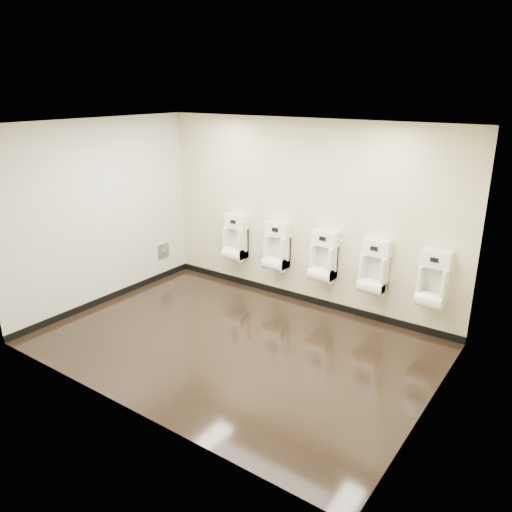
% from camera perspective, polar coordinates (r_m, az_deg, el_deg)
% --- Properties ---
extents(ground, '(5.00, 3.50, 0.00)m').
position_cam_1_polar(ground, '(6.69, -2.50, -9.97)').
color(ground, black).
rests_on(ground, ground).
extents(ceiling, '(5.00, 3.50, 0.00)m').
position_cam_1_polar(ceiling, '(5.88, -2.90, 14.70)').
color(ceiling, silver).
extents(back_wall, '(5.00, 0.02, 2.80)m').
position_cam_1_polar(back_wall, '(7.54, 5.52, 4.79)').
color(back_wall, beige).
rests_on(back_wall, ground).
extents(front_wall, '(5.00, 0.02, 2.80)m').
position_cam_1_polar(front_wall, '(4.96, -15.19, -3.43)').
color(front_wall, beige).
rests_on(front_wall, ground).
extents(left_wall, '(0.02, 3.50, 2.80)m').
position_cam_1_polar(left_wall, '(7.87, -17.26, 4.62)').
color(left_wall, beige).
rests_on(left_wall, ground).
extents(right_wall, '(0.02, 3.50, 2.80)m').
position_cam_1_polar(right_wall, '(5.09, 20.21, -3.39)').
color(right_wall, beige).
rests_on(right_wall, ground).
extents(tile_overlay_left, '(0.01, 3.50, 2.80)m').
position_cam_1_polar(tile_overlay_left, '(7.87, -17.23, 4.61)').
color(tile_overlay_left, silver).
rests_on(tile_overlay_left, ground).
extents(skirting_back, '(5.00, 0.02, 0.10)m').
position_cam_1_polar(skirting_back, '(7.97, 5.17, -4.69)').
color(skirting_back, black).
rests_on(skirting_back, ground).
extents(skirting_left, '(0.02, 3.50, 0.10)m').
position_cam_1_polar(skirting_left, '(8.28, -16.30, -4.47)').
color(skirting_left, black).
rests_on(skirting_left, ground).
extents(access_panel, '(0.04, 0.25, 0.25)m').
position_cam_1_polar(access_panel, '(8.85, -10.55, 0.62)').
color(access_panel, '#9E9EA3').
rests_on(access_panel, left_wall).
extents(urinal_0, '(0.40, 0.30, 0.75)m').
position_cam_1_polar(urinal_0, '(8.25, -2.37, 1.72)').
color(urinal_0, white).
rests_on(urinal_0, back_wall).
extents(urinal_1, '(0.40, 0.30, 0.75)m').
position_cam_1_polar(urinal_1, '(7.80, 2.38, 0.70)').
color(urinal_1, white).
rests_on(urinal_1, back_wall).
extents(urinal_2, '(0.40, 0.30, 0.75)m').
position_cam_1_polar(urinal_2, '(7.41, 7.70, -0.45)').
color(urinal_2, white).
rests_on(urinal_2, back_wall).
extents(urinal_3, '(0.40, 0.30, 0.75)m').
position_cam_1_polar(urinal_3, '(7.11, 13.32, -1.66)').
color(urinal_3, white).
rests_on(urinal_3, back_wall).
extents(urinal_4, '(0.40, 0.30, 0.75)m').
position_cam_1_polar(urinal_4, '(6.88, 19.53, -2.97)').
color(urinal_4, white).
rests_on(urinal_4, back_wall).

